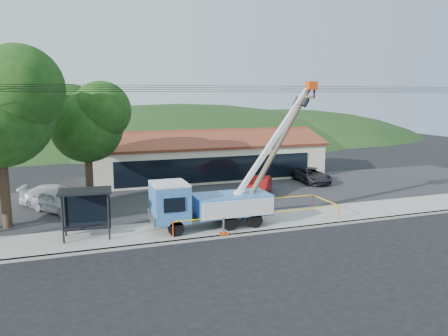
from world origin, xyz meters
TOP-DOWN VIEW (x-y plane):
  - ground at (0.00, 0.00)m, footprint 120.00×120.00m
  - curb at (0.00, 2.10)m, footprint 60.00×0.25m
  - sidewalk at (0.00, 4.00)m, footprint 60.00×4.00m
  - parking_lot at (0.00, 12.00)m, footprint 60.00×12.00m
  - strip_mall at (4.00, 19.98)m, footprint 22.50×8.53m
  - tree_lot at (-7.00, 13.00)m, footprint 6.30×5.60m
  - hill_west at (-15.00, 55.00)m, footprint 78.40×56.00m
  - hill_center at (10.00, 55.00)m, footprint 89.60×64.00m
  - hill_east at (30.00, 55.00)m, footprint 72.80×52.00m
  - utility_truck at (-0.65, 3.87)m, footprint 10.35×3.84m
  - leaning_pole at (3.75, 3.81)m, footprint 5.22×1.84m
  - bus_shelter at (-7.55, 4.39)m, footprint 2.91×1.92m
  - caution_tape at (2.27, 4.26)m, footprint 10.76×3.27m
  - car_silver at (-9.16, 10.60)m, footprint 4.06×4.55m
  - car_red at (5.78, 10.90)m, footprint 3.66×4.55m
  - car_white at (-9.37, 12.91)m, footprint 5.21×2.92m
  - car_dark at (12.27, 13.78)m, footprint 2.57×4.90m

SIDE VIEW (x-z plane):
  - ground at x=0.00m, z-range 0.00..0.00m
  - hill_west at x=-15.00m, z-range -14.00..14.00m
  - hill_center at x=10.00m, z-range -16.00..16.00m
  - hill_east at x=30.00m, z-range -13.00..13.00m
  - car_silver at x=-9.16m, z-range -0.75..0.75m
  - car_red at x=5.78m, z-range -0.73..0.73m
  - car_white at x=-9.37m, z-range -0.71..0.71m
  - car_dark at x=12.27m, z-range -0.66..0.66m
  - parking_lot at x=0.00m, z-range 0.00..0.10m
  - curb at x=0.00m, z-range 0.00..0.15m
  - sidewalk at x=0.00m, z-range 0.00..0.15m
  - caution_tape at x=2.27m, z-range 0.38..1.33m
  - utility_truck at x=-0.65m, z-range -2.62..6.00m
  - strip_mall at x=4.00m, z-range -0.46..4.22m
  - bus_shelter at x=-7.55m, z-range 0.79..3.48m
  - leaning_pole at x=3.75m, z-range 0.51..9.05m
  - tree_lot at x=-7.00m, z-range 1.74..10.68m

